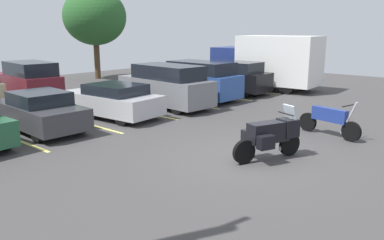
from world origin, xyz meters
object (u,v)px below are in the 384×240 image
at_px(motorcycle_second, 330,120).
at_px(car_black, 229,77).
at_px(car_silver, 112,100).
at_px(car_blue, 196,80).
at_px(motorcycle_touring, 271,135).
at_px(car_grey, 166,86).
at_px(car_far_maroon, 29,81).
at_px(car_charcoal, 39,111).
at_px(box_truck, 268,61).

height_order(motorcycle_second, car_black, car_black).
bearing_deg(car_silver, car_blue, 1.06).
distance_m(motorcycle_touring, car_black, 11.31).
bearing_deg(motorcycle_touring, motorcycle_second, -4.86).
height_order(car_grey, car_far_maroon, car_far_maroon).
bearing_deg(car_black, car_silver, 179.66).
bearing_deg(car_far_maroon, car_silver, -86.38).
relative_size(car_charcoal, car_grey, 0.88).
distance_m(motorcycle_touring, motorcycle_second, 3.37).
height_order(car_silver, car_blue, car_blue).
xyz_separation_m(motorcycle_second, car_charcoal, (-5.92, 8.00, 0.12)).
relative_size(motorcycle_touring, car_charcoal, 0.48).
distance_m(car_charcoal, car_silver, 3.01).
height_order(motorcycle_second, car_far_maroon, car_far_maroon).
height_order(motorcycle_touring, car_silver, motorcycle_touring).
bearing_deg(car_grey, motorcycle_touring, -114.65).
bearing_deg(car_far_maroon, car_grey, -62.07).
height_order(motorcycle_touring, box_truck, box_truck).
xyz_separation_m(car_black, box_truck, (2.71, -0.81, 0.75)).
distance_m(motorcycle_second, car_blue, 8.29).
relative_size(car_grey, car_far_maroon, 1.08).
bearing_deg(car_black, car_grey, -178.49).
bearing_deg(car_charcoal, motorcycle_touring, -71.61).
bearing_deg(car_blue, car_silver, -178.94).
xyz_separation_m(motorcycle_second, car_silver, (-2.92, 7.81, 0.13)).
bearing_deg(car_grey, car_silver, 176.45).
distance_m(car_charcoal, car_black, 11.06).
height_order(car_silver, car_far_maroon, car_far_maroon).
height_order(motorcycle_touring, car_grey, car_grey).
xyz_separation_m(motorcycle_second, box_truck, (7.84, 6.94, 1.07)).
bearing_deg(car_far_maroon, car_blue, -46.01).
relative_size(motorcycle_second, box_truck, 0.36).
relative_size(car_charcoal, box_truck, 0.68).
xyz_separation_m(motorcycle_touring, car_silver, (0.44, 7.52, -0.01)).
xyz_separation_m(motorcycle_second, car_blue, (2.46, 7.91, 0.41)).
height_order(car_far_maroon, box_truck, box_truck).
distance_m(car_silver, car_far_maroon, 6.09).
bearing_deg(car_far_maroon, box_truck, -31.88).
relative_size(car_charcoal, car_silver, 0.96).
bearing_deg(car_charcoal, box_truck, -4.39).
xyz_separation_m(motorcycle_touring, car_far_maroon, (0.05, 13.59, 0.28)).
bearing_deg(motorcycle_second, car_charcoal, 126.50).
height_order(motorcycle_touring, motorcycle_second, motorcycle_touring).
xyz_separation_m(car_blue, box_truck, (5.38, -0.96, 0.66)).
height_order(motorcycle_touring, car_blue, car_blue).
xyz_separation_m(car_silver, car_far_maroon, (-0.38, 6.07, 0.29)).
relative_size(motorcycle_touring, car_black, 0.44).
bearing_deg(car_grey, motorcycle_second, -90.10).
height_order(motorcycle_second, box_truck, box_truck).
bearing_deg(car_black, box_truck, -16.74).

